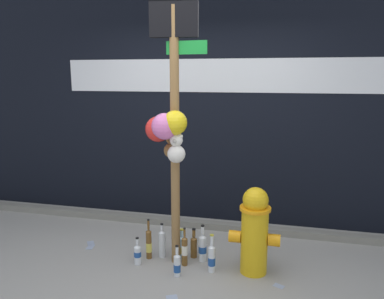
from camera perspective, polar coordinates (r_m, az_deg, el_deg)
The scene contains 19 objects.
ground_plane at distance 3.61m, azimuth -4.02°, elevation -19.90°, with size 14.00×14.00×0.00m, color gray.
building_wall at distance 4.86m, azimuth 2.21°, elevation 8.03°, with size 10.00×0.21×3.19m.
curb_strip at distance 4.80m, azimuth 1.06°, elevation -11.15°, with size 8.00×0.12×0.08m, color slate.
memorial_post at distance 3.57m, azimuth -3.36°, elevation 4.94°, with size 0.63×0.48×2.55m.
fire_hydrant at distance 3.69m, azimuth 9.38°, elevation -11.89°, with size 0.48×0.29×0.84m.
bottle_0 at distance 3.87m, azimuth -1.12°, elevation -14.87°, with size 0.06×0.06×0.39m.
bottle_1 at distance 3.77m, azimuth 2.98°, elevation -15.91°, with size 0.07×0.07×0.38m.
bottle_2 at distance 4.05m, azimuth -4.52°, elevation -13.81°, with size 0.07×0.07×0.36m.
bottle_3 at distance 3.71m, azimuth -2.25°, elevation -16.93°, with size 0.07×0.07×0.31m.
bottle_4 at distance 4.14m, azimuth -2.23°, elevation -13.31°, with size 0.07×0.07×0.34m.
bottle_5 at distance 3.95m, azimuth -8.18°, elevation -15.23°, with size 0.07×0.07×0.28m.
bottle_6 at distance 4.03m, azimuth -1.53°, elevation -14.39°, with size 0.08×0.08×0.32m.
bottle_7 at distance 4.03m, azimuth -6.50°, elevation -13.90°, with size 0.06×0.06×0.42m.
bottle_8 at distance 3.96m, azimuth 1.59°, elevation -14.46°, with size 0.08×0.08×0.38m.
bottle_9 at distance 4.04m, azimuth 0.28°, elevation -14.22°, with size 0.07×0.07×0.31m.
litter_0 at distance 3.69m, azimuth 12.90°, elevation -19.33°, with size 0.06×0.10×0.01m, color #8C99B2.
litter_1 at distance 3.45m, azimuth -3.02°, elevation -21.35°, with size 0.09×0.10×0.01m, color #8C99B2.
litter_2 at distance 4.44m, azimuth -15.04°, elevation -13.95°, with size 0.12×0.07×0.01m, color #8C99B2.
litter_3 at distance 4.53m, azimuth -14.98°, elevation -13.41°, with size 0.07×0.11×0.01m, color #8C99B2.
Camera 1 is at (0.95, -2.94, 1.86)m, focal length 35.51 mm.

